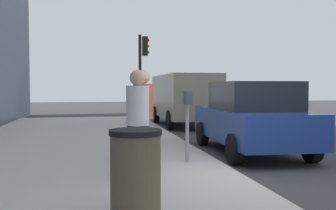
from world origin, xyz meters
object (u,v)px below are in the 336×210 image
at_px(parking_meter, 187,111).
at_px(trash_bin, 136,175).
at_px(pedestrian_at_meter, 143,108).
at_px(parked_van_far, 184,97).
at_px(traffic_signal, 143,64).
at_px(pedestrian_bystander, 138,113).
at_px(parked_sedan_near, 251,117).

bearing_deg(parking_meter, trash_bin, 156.84).
distance_m(pedestrian_at_meter, parked_van_far, 9.32).
height_order(parking_meter, traffic_signal, traffic_signal).
xyz_separation_m(pedestrian_at_meter, traffic_signal, (8.03, -0.99, 1.34)).
distance_m(pedestrian_bystander, trash_bin, 2.30).
relative_size(parked_sedan_near, trash_bin, 4.43).
bearing_deg(trash_bin, pedestrian_bystander, -6.99).
bearing_deg(pedestrian_bystander, pedestrian_at_meter, 50.13).
bearing_deg(trash_bin, traffic_signal, -7.52).
height_order(pedestrian_at_meter, pedestrian_bystander, pedestrian_at_meter).
xyz_separation_m(parking_meter, pedestrian_at_meter, (0.02, 0.88, 0.07)).
xyz_separation_m(parking_meter, parked_sedan_near, (1.58, -2.01, -0.27)).
xyz_separation_m(pedestrian_bystander, trash_bin, (-2.22, 0.27, -0.54)).
relative_size(parked_van_far, trash_bin, 5.15).
xyz_separation_m(parked_van_far, traffic_signal, (-0.83, 1.90, 1.32)).
bearing_deg(parked_van_far, parking_meter, 167.21).
xyz_separation_m(pedestrian_at_meter, trash_bin, (-3.23, 0.50, -0.58)).
distance_m(pedestrian_bystander, parked_van_far, 10.35).
bearing_deg(trash_bin, parking_meter, -23.16).
distance_m(parking_meter, pedestrian_bystander, 1.48).
height_order(pedestrian_at_meter, traffic_signal, traffic_signal).
bearing_deg(pedestrian_bystander, parked_van_far, 45.10).
bearing_deg(traffic_signal, pedestrian_bystander, 172.35).
relative_size(parking_meter, parked_van_far, 0.27).
height_order(pedestrian_at_meter, parked_sedan_near, pedestrian_at_meter).
relative_size(pedestrian_at_meter, trash_bin, 1.80).
relative_size(parking_meter, parked_sedan_near, 0.32).
bearing_deg(parked_sedan_near, trash_bin, 144.75).
bearing_deg(pedestrian_bystander, trash_bin, -124.36).
bearing_deg(parking_meter, parked_sedan_near, -51.81).
xyz_separation_m(pedestrian_bystander, parked_van_far, (9.87, -3.12, 0.06)).
height_order(parking_meter, parked_van_far, parked_van_far).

